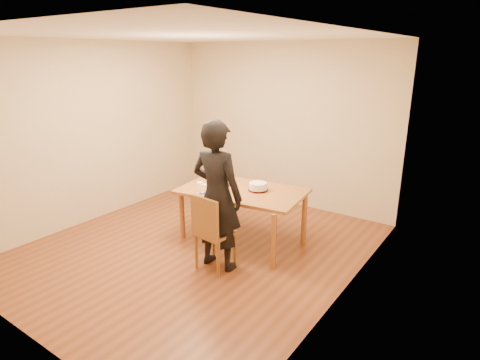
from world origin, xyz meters
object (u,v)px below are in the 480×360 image
Objects in this scene: dining_table at (242,191)px; cake_plate at (258,190)px; cake at (258,186)px; dining_chair at (215,233)px; person at (217,196)px.

cake_plate is at bearing 19.55° from dining_table.
cake is (0.00, 0.00, 0.05)m from cake_plate.
cake_plate reaches higher than dining_table.
cake_plate is (0.04, 0.87, 0.31)m from dining_chair.
dining_table is 0.84m from dining_chair.
dining_table is 0.91× the size of person.
cake is at bearing 19.55° from dining_table.
cake is (0.19, 0.10, 0.08)m from dining_table.
cake_plate is at bearing -95.92° from person.
person reaches higher than dining_table.
dining_chair is at bearing 87.01° from person.
cake reaches higher than dining_chair.
cake is at bearing -95.92° from person.
cake reaches higher than dining_table.
dining_chair is at bearing -92.78° from cake_plate.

